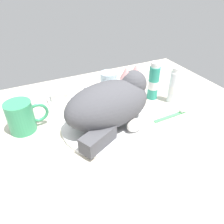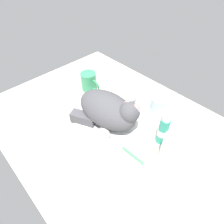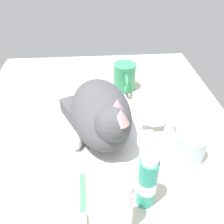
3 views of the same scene
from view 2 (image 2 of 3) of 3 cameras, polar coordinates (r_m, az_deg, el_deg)
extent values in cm
cube|color=beige|center=(86.97, -1.41, -3.66)|extent=(110.00, 82.50, 3.00)
cylinder|color=white|center=(85.46, -1.43, -2.75)|extent=(30.02, 30.02, 1.08)
cylinder|color=silver|center=(95.56, 7.49, 3.88)|extent=(3.60, 3.60, 3.18)
cube|color=silver|center=(91.25, 5.86, 3.89)|extent=(2.00, 8.68, 2.00)
cylinder|color=silver|center=(98.36, 5.25, 4.96)|extent=(2.80, 2.80, 1.80)
cylinder|color=silver|center=(93.86, 9.75, 2.10)|extent=(2.80, 2.80, 1.80)
ellipsoid|color=#4C4C51|center=(80.13, -1.53, 0.86)|extent=(29.64, 19.45, 13.82)
sphere|color=#4C4C51|center=(73.69, 5.24, -0.07)|extent=(9.62, 9.62, 8.64)
ellipsoid|color=white|center=(75.81, 4.08, -0.60)|extent=(6.15, 5.40, 4.75)
cone|color=#DB9E9E|center=(72.89, 4.88, 3.31)|extent=(4.33, 4.33, 3.89)
cone|color=#DB9E9E|center=(71.39, 7.41, 1.99)|extent=(4.33, 4.33, 3.89)
cube|color=#4C4C51|center=(83.79, -8.71, -1.80)|extent=(12.07, 9.04, 4.59)
ellipsoid|color=white|center=(77.61, -2.40, -6.37)|extent=(5.99, 4.25, 4.13)
cylinder|color=#389966|center=(101.82, -7.11, 9.25)|extent=(8.07, 8.07, 9.95)
torus|color=#389966|center=(98.40, -5.19, 8.01)|extent=(6.57, 1.00, 6.57)
cylinder|color=silver|center=(91.29, 13.82, 2.24)|extent=(7.15, 7.15, 7.41)
cube|color=white|center=(102.37, 3.87, 6.68)|extent=(9.00, 6.40, 1.20)
cube|color=silver|center=(101.22, 3.92, 7.52)|extent=(6.67, 4.86, 2.58)
cylinder|color=teal|center=(76.66, 15.24, -5.54)|extent=(3.97, 3.97, 12.85)
cylinder|color=white|center=(77.13, 15.15, -5.85)|extent=(4.05, 4.05, 3.21)
cylinder|color=white|center=(71.37, 16.32, -1.76)|extent=(3.38, 3.38, 1.80)
cylinder|color=white|center=(72.59, 16.06, -10.32)|extent=(3.46, 3.46, 11.90)
cylinder|color=white|center=(73.06, 15.97, -10.59)|extent=(3.53, 3.53, 2.98)
cylinder|color=white|center=(67.30, 17.20, -6.94)|extent=(2.94, 2.94, 1.80)
cube|color=#4CB266|center=(74.67, 7.06, -13.49)|extent=(13.28, 1.68, 0.80)
cube|color=white|center=(72.64, 10.61, -15.62)|extent=(2.25, 1.52, 0.80)
camera|label=1|loc=(0.70, -52.25, 10.99)|focal=34.55mm
camera|label=3|loc=(0.42, 55.52, 2.79)|focal=39.24mm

